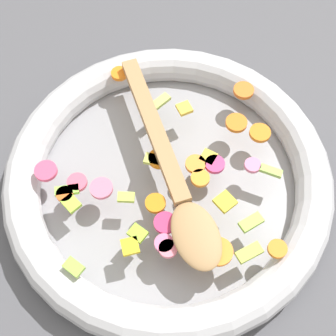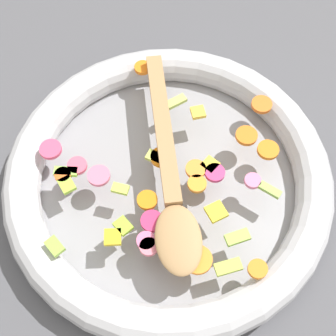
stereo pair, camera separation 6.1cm
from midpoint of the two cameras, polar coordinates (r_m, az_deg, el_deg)
ground_plane at (r=0.65m, az=2.66°, el=-2.35°), size 4.00×4.00×0.00m
skillet at (r=0.64m, az=2.74°, el=-1.47°), size 0.44×0.44×0.05m
chopped_vegetables at (r=0.60m, az=3.30°, el=-1.87°), size 0.32×0.33×0.01m
wooden_spoon at (r=0.59m, az=3.20°, el=-1.47°), size 0.32×0.15×0.01m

